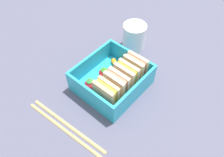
# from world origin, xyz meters

# --- Properties ---
(ground_plane) EXTENTS (1.20, 1.20, 0.02)m
(ground_plane) POSITION_xyz_m (0.00, 0.00, -0.01)
(ground_plane) COLOR #4E4D62
(bento_tray) EXTENTS (0.16, 0.14, 0.01)m
(bento_tray) POSITION_xyz_m (0.00, 0.00, 0.01)
(bento_tray) COLOR #26A4C5
(bento_tray) RESTS_ON ground_plane
(bento_rim) EXTENTS (0.16, 0.14, 0.05)m
(bento_rim) POSITION_xyz_m (0.00, 0.00, 0.04)
(bento_rim) COLOR #26A4C5
(bento_rim) RESTS_ON bento_tray
(sandwich_left) EXTENTS (0.03, 0.06, 0.06)m
(sandwich_left) POSITION_xyz_m (-0.05, 0.03, 0.04)
(sandwich_left) COLOR #D9BB88
(sandwich_left) RESTS_ON bento_tray
(sandwich_center_left) EXTENTS (0.03, 0.06, 0.06)m
(sandwich_center_left) POSITION_xyz_m (-0.02, 0.03, 0.04)
(sandwich_center_left) COLOR #DBB38E
(sandwich_center_left) RESTS_ON bento_tray
(sandwich_center) EXTENTS (0.03, 0.06, 0.06)m
(sandwich_center) POSITION_xyz_m (0.02, 0.03, 0.04)
(sandwich_center) COLOR beige
(sandwich_center) RESTS_ON bento_tray
(sandwich_center_right) EXTENTS (0.03, 0.06, 0.06)m
(sandwich_center_right) POSITION_xyz_m (0.05, 0.03, 0.04)
(sandwich_center_right) COLOR tan
(sandwich_center_right) RESTS_ON bento_tray
(carrot_stick_far_left) EXTENTS (0.03, 0.04, 0.01)m
(carrot_stick_far_left) POSITION_xyz_m (-0.05, -0.03, 0.02)
(carrot_stick_far_left) COLOR orange
(carrot_stick_far_left) RESTS_ON bento_tray
(strawberry_far_left) EXTENTS (0.03, 0.03, 0.03)m
(strawberry_far_left) POSITION_xyz_m (0.00, -0.03, 0.03)
(strawberry_far_left) COLOR red
(strawberry_far_left) RESTS_ON bento_tray
(strawberry_left) EXTENTS (0.03, 0.03, 0.03)m
(strawberry_left) POSITION_xyz_m (0.05, -0.03, 0.03)
(strawberry_left) COLOR red
(strawberry_left) RESTS_ON bento_tray
(chopstick_pair) EXTENTS (0.04, 0.21, 0.01)m
(chopstick_pair) POSITION_xyz_m (0.15, -0.00, 0.00)
(chopstick_pair) COLOR tan
(chopstick_pair) RESTS_ON ground_plane
(drinking_glass) EXTENTS (0.06, 0.06, 0.07)m
(drinking_glass) POSITION_xyz_m (-0.15, -0.05, 0.04)
(drinking_glass) COLOR white
(drinking_glass) RESTS_ON ground_plane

